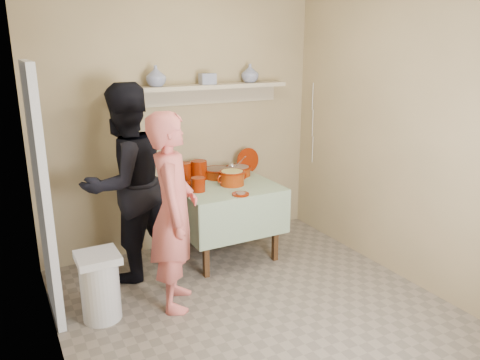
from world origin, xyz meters
TOP-DOWN VIEW (x-y plane):
  - ground at (0.00, 0.00)m, footprint 3.50×3.50m
  - tile_panel at (-1.46, 0.95)m, footprint 0.06×0.70m
  - plate_stack_a at (-0.05, 1.58)m, footprint 0.14×0.14m
  - plate_stack_b at (0.10, 1.55)m, footprint 0.16×0.16m
  - bowl_stack at (-0.08, 1.17)m, footprint 0.13×0.13m
  - empty_bowl at (-0.06, 1.33)m, footprint 0.15×0.15m
  - propped_lid at (0.70, 1.60)m, footprint 0.28×0.07m
  - vase_right at (0.74, 1.63)m, footprint 0.22×0.22m
  - vase_left at (-0.30, 1.60)m, footprint 0.21×0.21m
  - ceramic_box at (0.24, 1.61)m, footprint 0.15×0.11m
  - person_cook at (-0.54, 0.59)m, footprint 0.59×0.70m
  - person_helper at (-0.73, 1.28)m, footprint 1.07×0.97m
  - room_shell at (0.00, 0.00)m, footprint 3.04×3.54m
  - serving_table at (0.25, 1.28)m, footprint 0.97×0.97m
  - cazuela_meat_a at (0.29, 1.52)m, footprint 0.30×0.30m
  - cazuela_meat_b at (0.52, 1.49)m, footprint 0.28×0.28m
  - ladle at (0.46, 1.49)m, footprint 0.08×0.26m
  - cazuela_rice at (0.30, 1.21)m, footprint 0.33×0.25m
  - front_plate at (0.22, 0.88)m, footprint 0.16×0.16m
  - wall_shelf at (0.20, 1.65)m, footprint 1.80×0.25m
  - trash_bin at (-1.15, 0.65)m, footprint 0.32×0.32m
  - electrical_cord at (1.47, 1.48)m, footprint 0.01×0.05m

SIDE VIEW (x-z plane):
  - ground at x=0.00m, z-range 0.00..0.00m
  - trash_bin at x=-1.15m, z-range 0.00..0.56m
  - serving_table at x=0.25m, z-range 0.26..1.02m
  - front_plate at x=0.22m, z-range 0.76..0.78m
  - empty_bowl at x=-0.06m, z-range 0.76..0.81m
  - person_cook at x=-0.54m, z-range 0.00..1.63m
  - cazuela_meat_a at x=0.29m, z-range 0.77..0.87m
  - cazuela_meat_b at x=0.52m, z-range 0.77..0.87m
  - bowl_stack at x=-0.08m, z-range 0.76..0.90m
  - cazuela_rice at x=0.30m, z-range 0.77..0.92m
  - plate_stack_a at x=-0.05m, z-range 0.76..0.95m
  - plate_stack_b at x=0.10m, z-range 0.76..0.96m
  - ladle at x=0.46m, z-range 0.78..0.97m
  - propped_lid at x=0.70m, z-range 0.74..1.02m
  - person_helper at x=-0.73m, z-range 0.00..1.80m
  - tile_panel at x=-1.46m, z-range 0.00..2.00m
  - electrical_cord at x=1.47m, z-range 0.80..1.70m
  - room_shell at x=0.00m, z-range 0.30..2.92m
  - wall_shelf at x=0.20m, z-range 1.57..1.78m
  - ceramic_box at x=0.24m, z-range 1.72..1.83m
  - vase_right at x=0.74m, z-range 1.72..1.91m
  - vase_left at x=-0.30m, z-range 1.72..1.92m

